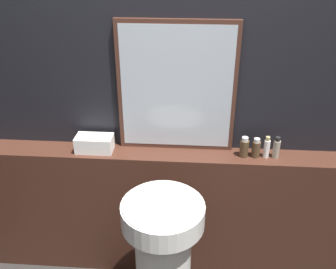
# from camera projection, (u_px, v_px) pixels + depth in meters

# --- Properties ---
(wall_back) EXTENTS (8.00, 0.06, 2.50)m
(wall_back) POSITION_uv_depth(u_px,v_px,m) (183.00, 99.00, 2.28)
(wall_back) COLOR black
(wall_back) RESTS_ON ground_plane
(vanity_counter) EXTENTS (2.99, 0.20, 0.94)m
(vanity_counter) POSITION_uv_depth(u_px,v_px,m) (180.00, 213.00, 2.53)
(vanity_counter) COLOR #422319
(vanity_counter) RESTS_ON ground_plane
(pedestal_sink) EXTENTS (0.44, 0.44, 0.92)m
(pedestal_sink) POSITION_uv_depth(u_px,v_px,m) (163.00, 260.00, 2.10)
(pedestal_sink) COLOR silver
(pedestal_sink) RESTS_ON ground_plane
(mirror) EXTENTS (0.70, 0.03, 0.80)m
(mirror) POSITION_uv_depth(u_px,v_px,m) (177.00, 88.00, 2.20)
(mirror) COLOR #47281E
(mirror) RESTS_ON vanity_counter
(towel_stack) EXTENTS (0.23, 0.12, 0.10)m
(towel_stack) POSITION_uv_depth(u_px,v_px,m) (95.00, 143.00, 2.32)
(towel_stack) COLOR white
(towel_stack) RESTS_ON vanity_counter
(shampoo_bottle) EXTENTS (0.05, 0.05, 0.13)m
(shampoo_bottle) POSITION_uv_depth(u_px,v_px,m) (244.00, 148.00, 2.26)
(shampoo_bottle) COLOR #4C3823
(shampoo_bottle) RESTS_ON vanity_counter
(conditioner_bottle) EXTENTS (0.05, 0.05, 0.12)m
(conditioner_bottle) POSITION_uv_depth(u_px,v_px,m) (256.00, 148.00, 2.26)
(conditioner_bottle) COLOR #4C3823
(conditioner_bottle) RESTS_ON vanity_counter
(lotion_bottle) EXTENTS (0.04, 0.04, 0.14)m
(lotion_bottle) POSITION_uv_depth(u_px,v_px,m) (267.00, 148.00, 2.25)
(lotion_bottle) COLOR white
(lotion_bottle) RESTS_ON vanity_counter
(body_wash_bottle) EXTENTS (0.04, 0.04, 0.14)m
(body_wash_bottle) POSITION_uv_depth(u_px,v_px,m) (276.00, 148.00, 2.25)
(body_wash_bottle) COLOR gray
(body_wash_bottle) RESTS_ON vanity_counter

